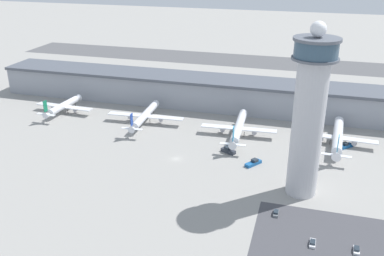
{
  "coord_description": "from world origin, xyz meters",
  "views": [
    {
      "loc": [
        53.01,
        -159.46,
        85.36
      ],
      "look_at": [
        4.13,
        11.3,
        10.65
      ],
      "focal_mm": 40.0,
      "sensor_mm": 36.0,
      "label": 1
    }
  ],
  "objects_px": {
    "airplane_gate_bravo": "(145,116)",
    "airplane_gate_charlie": "(238,128)",
    "car_silver_sedan": "(276,213)",
    "airplane_gate_alpha": "(63,106)",
    "airplane_gate_delta": "(338,137)",
    "service_truck_catering": "(346,146)",
    "service_truck_baggage": "(253,163)",
    "car_black_suv": "(313,243)",
    "car_green_van": "(356,250)",
    "service_truck_fuel": "(228,151)",
    "control_tower": "(309,113)"
  },
  "relations": [
    {
      "from": "airplane_gate_delta",
      "to": "car_green_van",
      "type": "height_order",
      "value": "airplane_gate_delta"
    },
    {
      "from": "car_green_van",
      "to": "airplane_gate_alpha",
      "type": "bearing_deg",
      "value": 151.68
    },
    {
      "from": "airplane_gate_alpha",
      "to": "airplane_gate_bravo",
      "type": "distance_m",
      "value": 49.79
    },
    {
      "from": "service_truck_fuel",
      "to": "airplane_gate_delta",
      "type": "bearing_deg",
      "value": 24.36
    },
    {
      "from": "airplane_gate_bravo",
      "to": "service_truck_catering",
      "type": "xyz_separation_m",
      "value": [
        100.65,
        -1.75,
        -3.57
      ]
    },
    {
      "from": "service_truck_fuel",
      "to": "service_truck_baggage",
      "type": "relative_size",
      "value": 0.9
    },
    {
      "from": "service_truck_catering",
      "to": "car_silver_sedan",
      "type": "height_order",
      "value": "service_truck_catering"
    },
    {
      "from": "service_truck_baggage",
      "to": "car_silver_sedan",
      "type": "bearing_deg",
      "value": -69.51
    },
    {
      "from": "car_black_suv",
      "to": "service_truck_fuel",
      "type": "bearing_deg",
      "value": 124.06
    },
    {
      "from": "airplane_gate_charlie",
      "to": "airplane_gate_delta",
      "type": "height_order",
      "value": "airplane_gate_delta"
    },
    {
      "from": "airplane_gate_charlie",
      "to": "car_green_van",
      "type": "xyz_separation_m",
      "value": [
        50.27,
        -75.74,
        -4.0
      ]
    },
    {
      "from": "airplane_gate_alpha",
      "to": "airplane_gate_charlie",
      "type": "distance_m",
      "value": 100.13
    },
    {
      "from": "airplane_gate_bravo",
      "to": "car_green_van",
      "type": "xyz_separation_m",
      "value": [
        100.52,
        -78.71,
        -3.96
      ]
    },
    {
      "from": "car_silver_sedan",
      "to": "car_black_suv",
      "type": "distance_m",
      "value": 18.48
    },
    {
      "from": "airplane_gate_bravo",
      "to": "service_truck_fuel",
      "type": "height_order",
      "value": "airplane_gate_bravo"
    },
    {
      "from": "service_truck_baggage",
      "to": "car_silver_sedan",
      "type": "xyz_separation_m",
      "value": [
        13.0,
        -34.78,
        -0.28
      ]
    },
    {
      "from": "service_truck_catering",
      "to": "car_silver_sedan",
      "type": "bearing_deg",
      "value": -111.99
    },
    {
      "from": "airplane_gate_bravo",
      "to": "car_silver_sedan",
      "type": "height_order",
      "value": "airplane_gate_bravo"
    },
    {
      "from": "service_truck_catering",
      "to": "airplane_gate_charlie",
      "type": "bearing_deg",
      "value": -178.61
    },
    {
      "from": "service_truck_fuel",
      "to": "car_silver_sedan",
      "type": "relative_size",
      "value": 1.69
    },
    {
      "from": "airplane_gate_delta",
      "to": "car_silver_sedan",
      "type": "bearing_deg",
      "value": -108.52
    },
    {
      "from": "airplane_gate_delta",
      "to": "service_truck_fuel",
      "type": "relative_size",
      "value": 6.04
    },
    {
      "from": "service_truck_baggage",
      "to": "airplane_gate_delta",
      "type": "bearing_deg",
      "value": 40.97
    },
    {
      "from": "airplane_gate_charlie",
      "to": "service_truck_catering",
      "type": "height_order",
      "value": "airplane_gate_charlie"
    },
    {
      "from": "service_truck_catering",
      "to": "car_black_suv",
      "type": "bearing_deg",
      "value": -99.62
    },
    {
      "from": "airplane_gate_bravo",
      "to": "airplane_gate_delta",
      "type": "xyz_separation_m",
      "value": [
        96.67,
        -0.56,
        -0.25
      ]
    },
    {
      "from": "airplane_gate_charlie",
      "to": "car_green_van",
      "type": "height_order",
      "value": "airplane_gate_charlie"
    },
    {
      "from": "airplane_gate_delta",
      "to": "car_green_van",
      "type": "distance_m",
      "value": 78.34
    },
    {
      "from": "service_truck_catering",
      "to": "car_black_suv",
      "type": "xyz_separation_m",
      "value": [
        -13.09,
        -77.22,
        -0.38
      ]
    },
    {
      "from": "car_green_van",
      "to": "airplane_gate_bravo",
      "type": "bearing_deg",
      "value": 141.94
    },
    {
      "from": "airplane_gate_charlie",
      "to": "airplane_gate_delta",
      "type": "relative_size",
      "value": 0.97
    },
    {
      "from": "airplane_gate_bravo",
      "to": "car_black_suv",
      "type": "xyz_separation_m",
      "value": [
        87.57,
        -78.98,
        -3.96
      ]
    },
    {
      "from": "service_truck_baggage",
      "to": "car_green_van",
      "type": "height_order",
      "value": "service_truck_baggage"
    },
    {
      "from": "airplane_gate_alpha",
      "to": "service_truck_baggage",
      "type": "distance_m",
      "value": 116.47
    },
    {
      "from": "airplane_gate_alpha",
      "to": "car_green_van",
      "type": "xyz_separation_m",
      "value": [
        150.26,
        -80.97,
        -3.61
      ]
    },
    {
      "from": "car_silver_sedan",
      "to": "airplane_gate_alpha",
      "type": "bearing_deg",
      "value": 151.46
    },
    {
      "from": "airplane_gate_delta",
      "to": "car_black_suv",
      "type": "height_order",
      "value": "airplane_gate_delta"
    },
    {
      "from": "airplane_gate_delta",
      "to": "airplane_gate_bravo",
      "type": "bearing_deg",
      "value": 179.67
    },
    {
      "from": "control_tower",
      "to": "car_black_suv",
      "type": "bearing_deg",
      "value": -80.3
    },
    {
      "from": "airplane_gate_alpha",
      "to": "airplane_gate_delta",
      "type": "distance_m",
      "value": 146.44
    },
    {
      "from": "airplane_gate_bravo",
      "to": "car_silver_sedan",
      "type": "bearing_deg",
      "value": -41.18
    },
    {
      "from": "airplane_gate_alpha",
      "to": "service_truck_baggage",
      "type": "relative_size",
      "value": 4.23
    },
    {
      "from": "airplane_gate_charlie",
      "to": "car_silver_sedan",
      "type": "xyz_separation_m",
      "value": [
        24.66,
        -62.55,
        -3.96
      ]
    },
    {
      "from": "airplane_gate_alpha",
      "to": "car_green_van",
      "type": "height_order",
      "value": "airplane_gate_alpha"
    },
    {
      "from": "airplane_gate_charlie",
      "to": "service_truck_catering",
      "type": "bearing_deg",
      "value": 1.39
    },
    {
      "from": "airplane_gate_delta",
      "to": "service_truck_baggage",
      "type": "bearing_deg",
      "value": -139.03
    },
    {
      "from": "control_tower",
      "to": "airplane_gate_charlie",
      "type": "bearing_deg",
      "value": 125.5
    },
    {
      "from": "airplane_gate_bravo",
      "to": "airplane_gate_charlie",
      "type": "xyz_separation_m",
      "value": [
        50.25,
        -2.98,
        0.04
      ]
    },
    {
      "from": "airplane_gate_delta",
      "to": "service_truck_catering",
      "type": "relative_size",
      "value": 6.53
    },
    {
      "from": "service_truck_catering",
      "to": "car_black_suv",
      "type": "height_order",
      "value": "service_truck_catering"
    }
  ]
}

